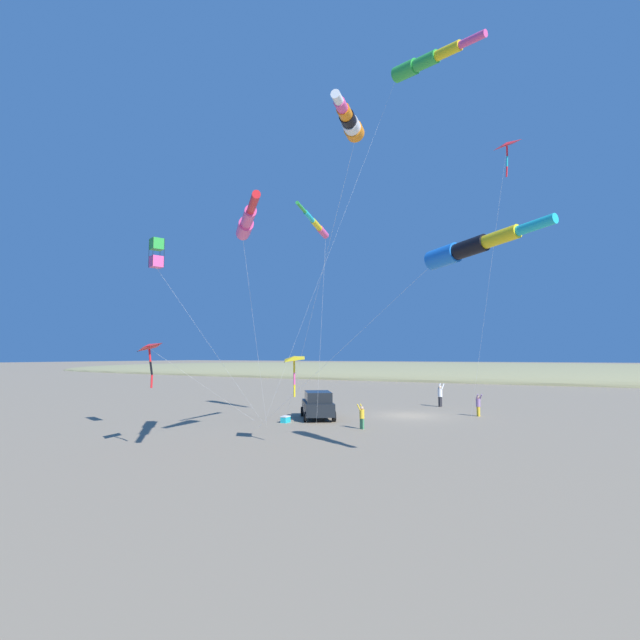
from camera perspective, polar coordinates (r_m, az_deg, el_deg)
name	(u,v)px	position (r m, az deg, el deg)	size (l,w,h in m)	color
ground_plane	(409,416)	(34.58, 10.76, -11.35)	(600.00, 600.00, 0.00)	gray
dune_ridge_grassy	(502,380)	(88.49, 21.24, -6.82)	(28.00, 240.00, 6.06)	#938E60
parked_car	(318,405)	(32.10, -0.28, -10.27)	(4.61, 3.92, 1.85)	black
cooler_box	(285,419)	(30.56, -4.22, -11.95)	(0.62, 0.42, 0.42)	#1EB7C6
person_adult_flyer	(440,394)	(40.90, 14.41, -8.72)	(0.66, 0.57, 1.92)	#232328
person_child_green_jacket	(362,415)	(27.89, 5.11, -11.50)	(0.43, 0.50, 1.44)	#3D7F51
person_child_grey_jacket	(478,404)	(35.33, 18.70, -9.65)	(0.56, 0.54, 1.57)	gold
kite_windsock_small_distant	(424,62)	(30.71, 12.56, 28.30)	(2.95, 14.76, 21.46)	green
kite_windsock_long_streamer_right	(246,223)	(20.86, -8.94, 11.58)	(10.76, 6.80, 10.46)	#EF4C93
kite_windsock_checkered_midright	(317,226)	(25.54, -0.39, 11.43)	(7.49, 3.02, 11.54)	#EF4C93
kite_windsock_teal_far_right	(468,248)	(19.27, 17.55, 8.33)	(6.43, 16.19, 8.91)	blue
kite_delta_green_low_center	(506,146)	(28.98, 21.74, 19.05)	(6.89, 4.06, 15.97)	red
kite_box_striped_overhead	(157,253)	(26.05, -19.26, 7.67)	(8.81, 1.29, 10.35)	green
kite_delta_white_trailing	(149,348)	(22.84, -20.06, -3.19)	(10.95, 2.03, 4.93)	red
kite_windsock_yellow_midlevel	(349,121)	(20.77, 3.53, 23.02)	(12.02, 9.68, 14.20)	orange
kite_delta_blue_topmost	(294,359)	(22.25, -3.20, -4.82)	(5.23, 2.50, 4.33)	yellow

